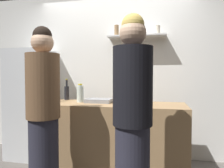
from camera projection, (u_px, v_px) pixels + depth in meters
back_wall_assembly at (116, 73)px, 3.39m from camera, size 4.80×0.32×2.60m
refrigerator at (31, 103)px, 3.29m from camera, size 0.58×0.65×1.66m
counter at (112, 138)px, 2.70m from camera, size 1.85×0.64×0.91m
baking_pan at (99, 101)px, 2.78m from camera, size 0.34×0.24×0.05m
utensil_holder at (142, 99)px, 2.69m from camera, size 0.09×0.09×0.22m
wine_bottle_amber_glass at (127, 94)px, 2.55m from camera, size 0.07×0.07×0.34m
wine_bottle_green_glass at (52, 92)px, 2.85m from camera, size 0.08×0.08×0.32m
wine_bottle_dark_glass at (67, 92)px, 3.08m from camera, size 0.07×0.07×0.31m
water_bottle_plastic at (80, 94)px, 2.81m from camera, size 0.09×0.09×0.25m
person_blonde at (133, 119)px, 1.79m from camera, size 0.34×0.34×1.79m
person_brown_jacket at (43, 113)px, 2.14m from camera, size 0.34×0.34×1.76m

